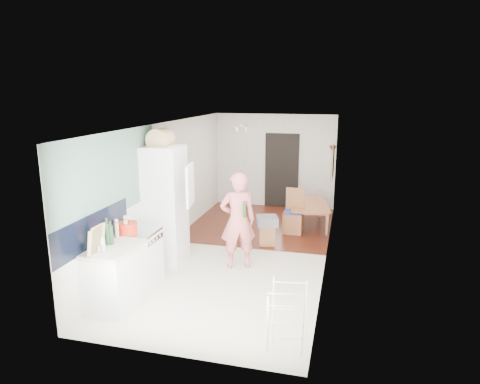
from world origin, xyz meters
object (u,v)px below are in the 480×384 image
at_px(dining_chair, 293,212).
at_px(drying_rack, 287,319).
at_px(dining_table, 309,216).
at_px(stool, 267,235).
at_px(person, 238,212).

height_order(dining_chair, drying_rack, dining_chair).
relative_size(dining_table, drying_rack, 1.53).
distance_m(dining_table, dining_chair, 0.72).
bearing_deg(drying_rack, stool, 95.39).
distance_m(dining_table, drying_rack, 5.05).
height_order(dining_table, stool, dining_table).
xyz_separation_m(dining_chair, drying_rack, (0.50, -4.44, -0.07)).
relative_size(person, stool, 4.96).
bearing_deg(dining_table, drying_rack, 172.15).
bearing_deg(stool, dining_chair, 64.62).
bearing_deg(person, drying_rack, 93.24).
bearing_deg(dining_table, person, 149.37).
bearing_deg(dining_chair, dining_table, 64.93).
xyz_separation_m(person, drying_rack, (1.22, -2.31, -0.60)).
bearing_deg(drying_rack, dining_chair, 87.32).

